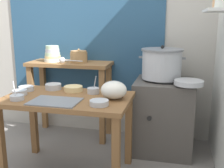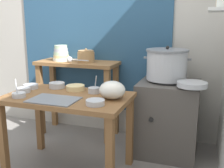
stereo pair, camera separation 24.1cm
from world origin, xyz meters
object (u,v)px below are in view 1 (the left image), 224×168
at_px(steamer_pot, 162,64).
at_px(prep_bowl_6, 53,86).
at_px(prep_table, 68,109).
at_px(plastic_bag, 114,90).
at_px(prep_bowl_4, 19,92).
at_px(prep_bowl_3, 17,97).
at_px(prep_bowl_0, 93,90).
at_px(clay_pot, 79,57).
at_px(back_shelf_table, 70,81).
at_px(bowl_stack_enamel, 53,54).
at_px(prep_bowl_5, 73,88).
at_px(serving_tray, 55,101).
at_px(wide_pan, 189,83).
at_px(prep_bowl_7, 99,103).
at_px(stove_block, 163,115).
at_px(prep_bowl_1, 118,89).
at_px(ladle, 63,60).
at_px(prep_bowl_2, 26,88).

relative_size(steamer_pot, prep_bowl_6, 3.09).
distance_m(prep_table, steamer_pot, 1.08).
relative_size(plastic_bag, prep_bowl_4, 1.71).
bearing_deg(prep_bowl_3, prep_bowl_4, 114.69).
bearing_deg(prep_bowl_0, plastic_bag, -29.61).
xyz_separation_m(prep_table, clay_pot, (-0.18, 0.80, 0.36)).
bearing_deg(prep_bowl_6, back_shelf_table, 95.84).
distance_m(back_shelf_table, bowl_stack_enamel, 0.37).
xyz_separation_m(back_shelf_table, clay_pot, (0.12, 0.00, 0.29)).
xyz_separation_m(prep_bowl_3, prep_bowl_5, (0.35, 0.38, 0.00)).
relative_size(bowl_stack_enamel, prep_bowl_0, 1.18).
distance_m(serving_tray, prep_bowl_3, 0.33).
bearing_deg(wide_pan, back_shelf_table, 165.09).
distance_m(wide_pan, prep_bowl_7, 0.93).
bearing_deg(prep_bowl_3, steamer_pot, 37.64).
xyz_separation_m(stove_block, bowl_stack_enamel, (-1.30, 0.12, 0.60)).
relative_size(prep_bowl_1, prep_bowl_3, 0.64).
xyz_separation_m(wide_pan, prep_bowl_6, (-1.26, -0.22, -0.05)).
bearing_deg(bowl_stack_enamel, back_shelf_table, 1.57).
bearing_deg(ladle, prep_bowl_3, -92.79).
height_order(back_shelf_table, prep_bowl_2, back_shelf_table).
height_order(prep_table, back_shelf_table, back_shelf_table).
distance_m(prep_table, wide_pan, 1.14).
relative_size(back_shelf_table, plastic_bag, 4.33).
distance_m(ladle, prep_bowl_5, 0.62).
relative_size(bowl_stack_enamel, ladle, 0.69).
distance_m(back_shelf_table, prep_bowl_7, 1.16).
bearing_deg(plastic_bag, prep_bowl_1, 89.76).
relative_size(prep_table, back_shelf_table, 1.15).
xyz_separation_m(plastic_bag, prep_bowl_4, (-0.85, -0.07, -0.05)).
bearing_deg(prep_bowl_5, prep_bowl_3, -132.71).
bearing_deg(plastic_bag, ladle, 138.09).
bearing_deg(serving_tray, prep_bowl_6, 116.69).
xyz_separation_m(steamer_pot, prep_bowl_2, (-1.22, -0.58, -0.19)).
bearing_deg(wide_pan, clay_pot, 163.75).
height_order(stove_block, bowl_stack_enamel, bowl_stack_enamel).
bearing_deg(wide_pan, bowl_stack_enamel, 167.22).
bearing_deg(ladle, prep_bowl_2, -102.90).
height_order(bowl_stack_enamel, prep_bowl_1, bowl_stack_enamel).
distance_m(back_shelf_table, plastic_bag, 1.04).
bearing_deg(prep_bowl_3, ladle, 87.21).
xyz_separation_m(steamer_pot, prep_bowl_1, (-0.36, -0.47, -0.18)).
xyz_separation_m(wide_pan, prep_bowl_3, (-1.40, -0.63, -0.06)).
xyz_separation_m(steamer_pot, prep_bowl_6, (-1.00, -0.47, -0.19)).
distance_m(ladle, prep_bowl_3, 0.90).
distance_m(back_shelf_table, clay_pot, 0.31).
distance_m(steamer_pot, prep_bowl_4, 1.42).
xyz_separation_m(prep_table, prep_bowl_4, (-0.44, -0.04, 0.14)).
xyz_separation_m(prep_bowl_6, prep_bowl_7, (0.57, -0.39, -0.01)).
bearing_deg(plastic_bag, bowl_stack_enamel, 140.11).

